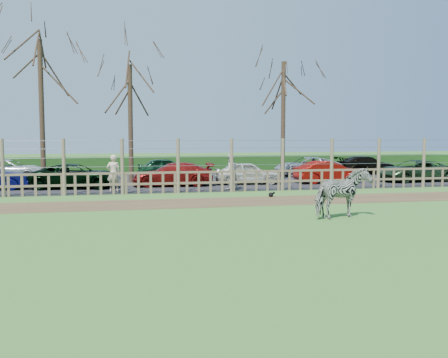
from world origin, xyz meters
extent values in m
plane|color=#6AA442|center=(0.00, 0.00, 0.00)|extent=(120.00, 120.00, 0.00)
cube|color=brown|center=(0.00, 4.50, 0.01)|extent=(34.00, 2.80, 0.01)
cube|color=#232326|center=(0.00, 14.50, 0.02)|extent=(44.00, 13.00, 0.04)
cube|color=#1E4716|center=(0.00, 21.50, 0.55)|extent=(46.00, 2.00, 1.10)
cube|color=brown|center=(0.00, 8.00, 0.45)|extent=(30.00, 0.06, 0.10)
cube|color=brown|center=(0.00, 8.00, 0.95)|extent=(30.00, 0.06, 0.10)
cylinder|color=brown|center=(-7.50, 8.00, 1.25)|extent=(0.16, 0.16, 2.50)
cylinder|color=brown|center=(-5.00, 8.00, 1.25)|extent=(0.16, 0.16, 2.50)
cylinder|color=brown|center=(-2.50, 8.00, 1.25)|extent=(0.16, 0.16, 2.50)
cylinder|color=brown|center=(0.00, 8.00, 1.25)|extent=(0.16, 0.16, 2.50)
cylinder|color=brown|center=(2.50, 8.00, 1.25)|extent=(0.16, 0.16, 2.50)
cylinder|color=brown|center=(5.00, 8.00, 1.25)|extent=(0.16, 0.16, 2.50)
cylinder|color=brown|center=(7.50, 8.00, 1.25)|extent=(0.16, 0.16, 2.50)
cylinder|color=brown|center=(10.00, 8.00, 1.25)|extent=(0.16, 0.16, 2.50)
cylinder|color=brown|center=(12.50, 8.00, 1.25)|extent=(0.16, 0.16, 2.50)
cylinder|color=gray|center=(0.00, 8.00, 1.25)|extent=(30.00, 0.02, 0.02)
cylinder|color=gray|center=(0.00, 8.00, 1.65)|extent=(30.00, 0.02, 0.02)
cylinder|color=gray|center=(0.00, 8.00, 2.05)|extent=(30.00, 0.02, 0.02)
cylinder|color=gray|center=(0.00, 8.00, 2.40)|extent=(30.00, 0.02, 0.02)
cylinder|color=#3D2B1E|center=(-6.50, 12.50, 3.75)|extent=(0.26, 0.26, 7.50)
cylinder|color=#3D2B1E|center=(-2.00, 13.50, 3.25)|extent=(0.26, 0.26, 6.50)
cylinder|color=#3D2B1E|center=(7.00, 14.00, 3.50)|extent=(0.26, 0.26, 7.00)
imported|color=gray|center=(4.32, -0.04, 0.81)|extent=(2.10, 1.49, 1.61)
imported|color=beige|center=(-2.90, 8.71, 0.90)|extent=(0.65, 0.44, 1.72)
imported|color=silver|center=(2.58, 8.66, 0.90)|extent=(0.96, 0.83, 1.72)
sphere|color=black|center=(3.71, 5.67, 0.10)|extent=(0.21, 0.21, 0.21)
sphere|color=black|center=(3.83, 5.67, 0.18)|extent=(0.10, 0.10, 0.10)
imported|color=black|center=(-4.74, 10.77, 0.64)|extent=(4.52, 2.49, 1.20)
imported|color=maroon|center=(0.05, 10.89, 0.64)|extent=(4.21, 1.86, 1.20)
imported|color=white|center=(4.06, 11.05, 0.64)|extent=(3.65, 1.78, 1.20)
imported|color=#95100A|center=(8.54, 10.82, 0.64)|extent=(3.72, 1.53, 1.20)
imported|color=#254124|center=(13.68, 10.70, 0.64)|extent=(4.49, 2.41, 1.20)
imported|color=silver|center=(-8.96, 16.12, 0.64)|extent=(4.43, 2.25, 1.20)
imported|color=#1A4F28|center=(0.20, 16.29, 0.64)|extent=(3.60, 1.62, 1.20)
imported|color=#B1B0B8|center=(9.22, 15.73, 0.64)|extent=(4.37, 2.10, 1.20)
imported|color=black|center=(13.60, 16.09, 0.64)|extent=(4.24, 1.95, 1.20)
camera|label=1|loc=(-2.56, -14.67, 2.64)|focal=40.00mm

